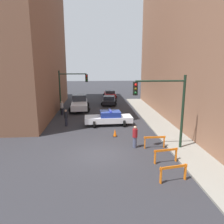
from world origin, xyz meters
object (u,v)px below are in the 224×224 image
object	(u,v)px
white_truck	(80,103)
pedestrian_crossing	(66,117)
pedestrian_sidewalk	(135,136)
police_car	(109,118)
parked_car_near	(109,100)
pedestrian_corner	(62,108)
parked_car_mid	(110,94)
traffic_cone	(115,133)
barrier_mid	(166,153)
barrier_front	(173,171)
barrier_back	(155,140)
traffic_light_near	(167,101)
traffic_light_far	(69,86)

from	to	relation	value
white_truck	pedestrian_crossing	world-z (taller)	white_truck
pedestrian_sidewalk	police_car	bearing A→B (deg)	-41.25
parked_car_near	pedestrian_corner	distance (m)	8.54
parked_car_mid	traffic_cone	world-z (taller)	parked_car_mid
parked_car_mid	pedestrian_corner	distance (m)	14.02
police_car	pedestrian_crossing	world-z (taller)	pedestrian_crossing
pedestrian_sidewalk	barrier_mid	size ratio (longest dim) A/B	1.05
pedestrian_crossing	barrier_front	size ratio (longest dim) A/B	1.05
police_car	barrier_front	xyz separation A→B (m)	(2.70, -10.94, -0.11)
barrier_front	barrier_mid	xyz separation A→B (m)	(0.31, 2.21, 0.00)
police_car	white_truck	distance (m)	8.12
pedestrian_crossing	barrier_back	size ratio (longest dim) A/B	1.04
pedestrian_corner	barrier_back	size ratio (longest dim) A/B	1.04
barrier_front	barrier_back	bearing A→B (deg)	86.95
police_car	pedestrian_corner	size ratio (longest dim) A/B	2.88
parked_car_mid	barrier_front	xyz separation A→B (m)	(1.44, -28.04, -0.06)
traffic_cone	barrier_mid	bearing A→B (deg)	-62.22
traffic_light_near	barrier_back	bearing A→B (deg)	158.54
traffic_light_far	traffic_cone	distance (m)	10.44
white_truck	traffic_cone	world-z (taller)	white_truck
barrier_front	pedestrian_corner	bearing A→B (deg)	117.08
parked_car_near	pedestrian_crossing	world-z (taller)	pedestrian_crossing
parked_car_mid	barrier_back	size ratio (longest dim) A/B	2.71
white_truck	traffic_cone	bearing A→B (deg)	-73.98
police_car	barrier_mid	bearing A→B (deg)	-163.38
police_car	barrier_mid	xyz separation A→B (m)	(3.01, -8.73, -0.11)
traffic_cone	barrier_back	bearing A→B (deg)	-46.21
white_truck	parked_car_mid	size ratio (longest dim) A/B	1.27
police_car	barrier_front	distance (m)	11.27
traffic_cone	parked_car_near	bearing A→B (deg)	88.34
pedestrian_corner	pedestrian_sidewalk	xyz separation A→B (m)	(6.83, -10.86, 0.00)
police_car	pedestrian_sidewalk	world-z (taller)	pedestrian_sidewalk
barrier_mid	barrier_front	bearing A→B (deg)	-97.93
parked_car_mid	pedestrian_sidewalk	xyz separation A→B (m)	(0.27, -23.24, 0.19)
white_truck	parked_car_near	bearing A→B (deg)	36.84
barrier_back	traffic_cone	xyz separation A→B (m)	(-2.65, 2.76, -0.30)
white_truck	barrier_back	size ratio (longest dim) A/B	3.43
pedestrian_sidewalk	white_truck	bearing A→B (deg)	-35.19
pedestrian_sidewalk	barrier_front	world-z (taller)	pedestrian_sidewalk
traffic_light_far	white_truck	distance (m)	3.45
white_truck	pedestrian_crossing	xyz separation A→B (m)	(-0.81, -7.46, -0.04)
pedestrian_crossing	barrier_mid	distance (m)	11.27
parked_car_near	traffic_cone	xyz separation A→B (m)	(-0.42, -14.34, -0.36)
traffic_light_far	pedestrian_sidewalk	world-z (taller)	traffic_light_far
parked_car_near	pedestrian_corner	xyz separation A→B (m)	(-6.01, -6.06, 0.19)
barrier_mid	police_car	bearing A→B (deg)	109.03
pedestrian_corner	barrier_back	bearing A→B (deg)	-168.07
pedestrian_corner	pedestrian_sidewalk	world-z (taller)	same
barrier_mid	parked_car_near	bearing A→B (deg)	96.72
parked_car_near	barrier_mid	size ratio (longest dim) A/B	2.81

